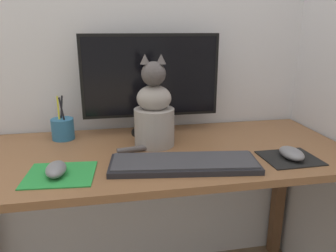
{
  "coord_description": "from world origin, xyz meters",
  "views": [
    {
      "loc": [
        -0.13,
        -1.09,
        1.15
      ],
      "look_at": [
        0.06,
        -0.05,
        0.83
      ],
      "focal_mm": 35.0,
      "sensor_mm": 36.0,
      "label": 1
    }
  ],
  "objects_px": {
    "computer_mouse_right": "(292,153)",
    "cat": "(154,113)",
    "monitor": "(151,81)",
    "pen_cup": "(63,129)",
    "keyboard": "(184,163)",
    "computer_mouse_left": "(56,169)"
  },
  "relations": [
    {
      "from": "monitor",
      "to": "computer_mouse_right",
      "type": "relative_size",
      "value": 5.01
    },
    {
      "from": "computer_mouse_right",
      "to": "cat",
      "type": "bearing_deg",
      "value": 152.71
    },
    {
      "from": "pen_cup",
      "to": "cat",
      "type": "bearing_deg",
      "value": -21.42
    },
    {
      "from": "keyboard",
      "to": "computer_mouse_right",
      "type": "bearing_deg",
      "value": 6.42
    },
    {
      "from": "computer_mouse_left",
      "to": "keyboard",
      "type": "bearing_deg",
      "value": -0.58
    },
    {
      "from": "keyboard",
      "to": "pen_cup",
      "type": "distance_m",
      "value": 0.54
    },
    {
      "from": "pen_cup",
      "to": "monitor",
      "type": "bearing_deg",
      "value": 1.16
    },
    {
      "from": "monitor",
      "to": "cat",
      "type": "distance_m",
      "value": 0.17
    },
    {
      "from": "monitor",
      "to": "computer_mouse_left",
      "type": "distance_m",
      "value": 0.53
    },
    {
      "from": "monitor",
      "to": "keyboard",
      "type": "relative_size",
      "value": 1.13
    },
    {
      "from": "keyboard",
      "to": "pen_cup",
      "type": "bearing_deg",
      "value": 146.91
    },
    {
      "from": "computer_mouse_left",
      "to": "computer_mouse_right",
      "type": "distance_m",
      "value": 0.76
    },
    {
      "from": "computer_mouse_left",
      "to": "pen_cup",
      "type": "relative_size",
      "value": 0.6
    },
    {
      "from": "keyboard",
      "to": "computer_mouse_right",
      "type": "xyz_separation_m",
      "value": [
        0.37,
        -0.01,
        0.01
      ]
    },
    {
      "from": "monitor",
      "to": "cat",
      "type": "height_order",
      "value": "monitor"
    },
    {
      "from": "keyboard",
      "to": "cat",
      "type": "bearing_deg",
      "value": 114.06
    },
    {
      "from": "keyboard",
      "to": "computer_mouse_left",
      "type": "bearing_deg",
      "value": -173.0
    },
    {
      "from": "computer_mouse_right",
      "to": "pen_cup",
      "type": "xyz_separation_m",
      "value": [
        -0.78,
        0.36,
        0.02
      ]
    },
    {
      "from": "keyboard",
      "to": "computer_mouse_left",
      "type": "distance_m",
      "value": 0.39
    },
    {
      "from": "keyboard",
      "to": "monitor",
      "type": "bearing_deg",
      "value": 106.14
    },
    {
      "from": "computer_mouse_right",
      "to": "keyboard",
      "type": "bearing_deg",
      "value": 178.85
    },
    {
      "from": "keyboard",
      "to": "computer_mouse_left",
      "type": "xyz_separation_m",
      "value": [
        -0.39,
        0.0,
        0.01
      ]
    }
  ]
}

